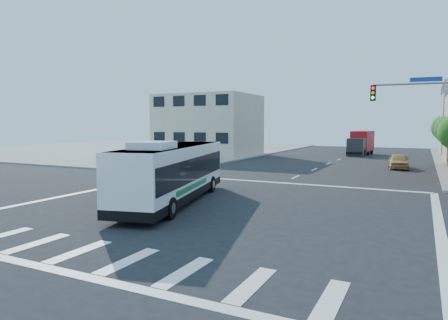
% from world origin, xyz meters
% --- Properties ---
extents(ground, '(120.00, 120.00, 0.00)m').
position_xyz_m(ground, '(0.00, 0.00, 0.00)').
color(ground, black).
rests_on(ground, ground).
extents(sidewalk_nw, '(50.00, 50.00, 0.15)m').
position_xyz_m(sidewalk_nw, '(-35.00, 35.00, 0.07)').
color(sidewalk_nw, gray).
rests_on(sidewalk_nw, ground).
extents(building_west, '(12.06, 10.06, 8.00)m').
position_xyz_m(building_west, '(-17.02, 29.98, 4.01)').
color(building_west, beige).
rests_on(building_west, ground).
extents(signal_mast_ne, '(7.91, 1.13, 8.07)m').
position_xyz_m(signal_mast_ne, '(9.08, 10.62, 4.98)').
color(signal_mast_ne, slate).
rests_on(signal_mast_ne, ground).
extents(street_tree_d, '(4.00, 4.00, 6.03)m').
position_xyz_m(street_tree_d, '(11.90, 51.92, 3.88)').
color(street_tree_d, '#352513').
rests_on(street_tree_d, ground).
extents(transit_bus, '(5.03, 11.45, 3.32)m').
position_xyz_m(transit_bus, '(-2.81, 0.20, 1.62)').
color(transit_bus, black).
rests_on(transit_bus, ground).
extents(box_truck, '(2.68, 7.31, 3.22)m').
position_xyz_m(box_truck, '(1.34, 39.02, 1.56)').
color(box_truck, '#252429').
rests_on(box_truck, ground).
extents(parked_car, '(2.14, 4.26, 1.39)m').
position_xyz_m(parked_car, '(6.80, 23.16, 0.70)').
color(parked_car, tan).
rests_on(parked_car, ground).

